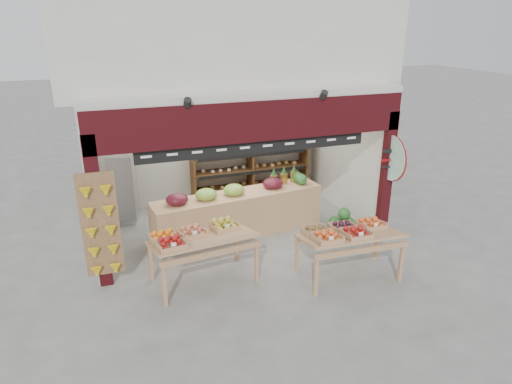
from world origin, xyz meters
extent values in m
plane|color=slate|center=(0.00, 0.00, 0.00)|extent=(60.00, 60.00, 0.00)
cube|color=silver|center=(0.00, 2.29, 1.50)|extent=(5.76, 0.18, 3.00)
cube|color=silver|center=(-2.79, 0.60, 1.50)|extent=(0.18, 3.38, 3.00)
cube|color=silver|center=(2.79, 0.60, 1.50)|extent=(0.18, 3.38, 3.00)
cube|color=silver|center=(0.00, 0.60, 3.06)|extent=(5.76, 3.38, 0.12)
cube|color=silver|center=(0.00, 1.70, 4.20)|extent=(6.36, 4.60, 2.40)
cube|color=black|center=(0.00, -1.05, 2.65)|extent=(5.70, 0.14, 0.70)
cube|color=black|center=(-2.75, -1.05, 1.32)|extent=(0.22, 0.14, 2.65)
cube|color=black|center=(2.75, -1.05, 1.32)|extent=(0.22, 0.14, 2.65)
cube|color=black|center=(0.00, -1.02, 2.20)|extent=(4.20, 0.05, 0.26)
cylinder|color=white|center=(0.10, -0.95, 2.45)|extent=(0.34, 0.05, 0.34)
cube|color=olive|center=(-2.73, -1.14, 1.15)|extent=(0.60, 0.04, 1.80)
cylinder|color=silver|center=(2.75, -1.14, 1.75)|extent=(0.04, 0.90, 0.90)
cylinder|color=maroon|center=(2.75, -1.16, 1.75)|extent=(0.01, 0.92, 0.92)
cube|color=brown|center=(-0.57, 1.96, 0.78)|extent=(0.05, 0.49, 1.56)
cube|color=brown|center=(0.89, 1.96, 0.78)|extent=(0.05, 0.49, 1.56)
cube|color=brown|center=(2.35, 1.96, 0.78)|extent=(0.05, 0.49, 1.56)
cube|color=brown|center=(0.89, 1.96, 0.34)|extent=(2.92, 0.49, 0.04)
cube|color=brown|center=(0.89, 1.96, 0.78)|extent=(2.92, 0.49, 0.04)
cube|color=brown|center=(0.89, 1.96, 1.22)|extent=(2.92, 0.49, 0.04)
cube|color=brown|center=(0.89, 1.96, 1.56)|extent=(2.92, 0.49, 0.04)
cone|color=olive|center=(-0.27, 1.96, 1.70)|extent=(0.32, 0.32, 0.28)
cone|color=olive|center=(0.19, 1.96, 1.70)|extent=(0.32, 0.32, 0.28)
cone|color=olive|center=(0.66, 1.96, 1.70)|extent=(0.32, 0.32, 0.28)
cone|color=olive|center=(1.13, 1.96, 1.70)|extent=(0.32, 0.32, 0.28)
cone|color=olive|center=(1.59, 1.96, 1.70)|extent=(0.32, 0.32, 0.28)
cone|color=olive|center=(2.06, 1.96, 1.70)|extent=(0.32, 0.32, 0.28)
cube|color=silver|center=(-2.28, 1.59, 0.84)|extent=(0.80, 0.80, 1.67)
cube|color=beige|center=(-1.29, 0.32, 0.20)|extent=(0.53, 0.46, 0.40)
cube|color=beige|center=(-1.24, 0.32, 0.56)|extent=(0.49, 0.42, 0.33)
cube|color=#124421|center=(-0.73, 0.36, 0.16)|extent=(0.51, 0.43, 0.33)
cube|color=beige|center=(-0.83, 0.75, 0.15)|extent=(0.46, 0.40, 0.31)
cube|color=tan|center=(0.00, 0.08, 0.45)|extent=(3.68, 1.12, 0.91)
ellipsoid|color=#59141E|center=(-1.30, -0.07, 1.01)|extent=(0.44, 0.40, 0.24)
ellipsoid|color=#8CB23F|center=(-0.70, 0.00, 1.01)|extent=(0.44, 0.40, 0.24)
ellipsoid|color=#8CB23F|center=(-0.10, 0.07, 1.01)|extent=(0.44, 0.40, 0.24)
ellipsoid|color=#59141E|center=(0.80, 0.17, 1.01)|extent=(0.44, 0.40, 0.24)
cylinder|color=olive|center=(0.88, 0.34, 1.02)|extent=(0.15, 0.15, 0.22)
cylinder|color=olive|center=(1.13, 0.37, 1.02)|extent=(0.15, 0.15, 0.22)
cylinder|color=olive|center=(1.38, 0.39, 1.02)|extent=(0.15, 0.15, 0.22)
cube|color=tan|center=(-1.14, -1.53, 0.81)|extent=(1.84, 1.16, 0.25)
cube|color=tan|center=(-1.89, -2.04, 0.36)|extent=(0.07, 0.07, 0.71)
cube|color=tan|center=(-0.29, -1.86, 0.36)|extent=(0.07, 0.07, 0.71)
cube|color=tan|center=(-1.99, -1.19, 0.36)|extent=(0.07, 0.07, 0.71)
cube|color=tan|center=(-0.39, -1.01, 0.36)|extent=(0.07, 0.07, 0.71)
cube|color=tan|center=(1.29, -2.20, 0.80)|extent=(1.75, 1.03, 0.25)
cube|color=tan|center=(0.48, -2.58, 0.35)|extent=(0.06, 0.06, 0.70)
cube|color=tan|center=(2.06, -2.66, 0.35)|extent=(0.06, 0.06, 0.70)
cube|color=tan|center=(0.53, -1.74, 0.35)|extent=(0.06, 0.06, 0.70)
cube|color=tan|center=(2.10, -1.83, 0.35)|extent=(0.06, 0.06, 0.70)
sphere|color=#1B4E1A|center=(2.06, -0.63, 0.13)|extent=(0.27, 0.27, 0.27)
sphere|color=#1B4E1A|center=(2.34, -0.63, 0.13)|extent=(0.27, 0.27, 0.27)
sphere|color=#1B4E1A|center=(2.06, -0.34, 0.13)|extent=(0.27, 0.27, 0.27)
sphere|color=#1B4E1A|center=(2.34, -0.34, 0.13)|extent=(0.27, 0.27, 0.27)
sphere|color=#1B4E1A|center=(2.20, -0.48, 0.37)|extent=(0.27, 0.27, 0.27)
sphere|color=#1B4E1A|center=(2.20, -0.72, 0.13)|extent=(0.27, 0.27, 0.27)
sphere|color=#1B4E1A|center=(1.96, -0.48, 0.13)|extent=(0.27, 0.27, 0.27)
camera|label=1|loc=(-2.57, -8.33, 4.29)|focal=32.00mm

